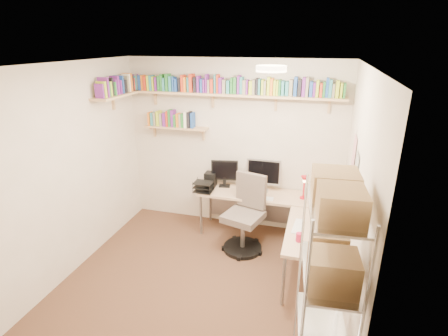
% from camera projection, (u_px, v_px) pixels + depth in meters
% --- Properties ---
extents(ground, '(3.20, 3.20, 0.00)m').
position_uv_depth(ground, '(202.00, 279.00, 4.23)').
color(ground, '#4C3720').
rests_on(ground, ground).
extents(room_shell, '(3.24, 3.04, 2.52)m').
position_uv_depth(room_shell, '(199.00, 158.00, 3.70)').
color(room_shell, beige).
rests_on(room_shell, ground).
extents(wall_shelves, '(3.12, 1.09, 0.80)m').
position_uv_depth(wall_shelves, '(201.00, 94.00, 4.81)').
color(wall_shelves, tan).
rests_on(wall_shelves, ground).
extents(corner_desk, '(1.94, 1.71, 1.14)m').
position_uv_depth(corner_desk, '(262.00, 201.00, 4.77)').
color(corner_desk, beige).
rests_on(corner_desk, ground).
extents(office_chair, '(0.58, 0.59, 1.06)m').
position_uv_depth(office_chair, '(245.00, 219.00, 4.72)').
color(office_chair, black).
rests_on(office_chair, ground).
extents(wire_rack, '(0.44, 0.79, 1.88)m').
position_uv_depth(wire_rack, '(331.00, 247.00, 2.41)').
color(wire_rack, silver).
rests_on(wire_rack, ground).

